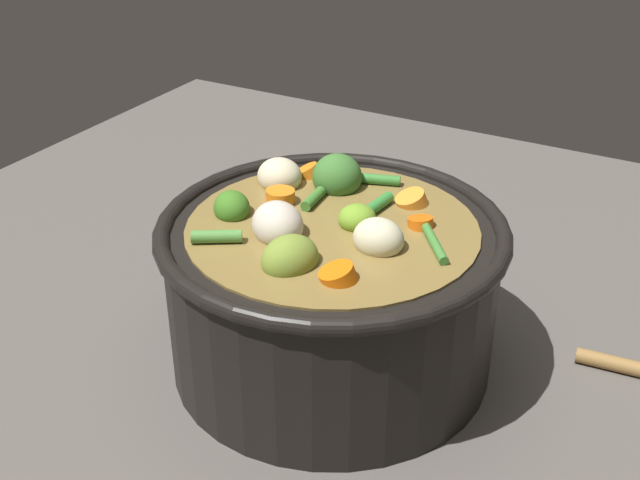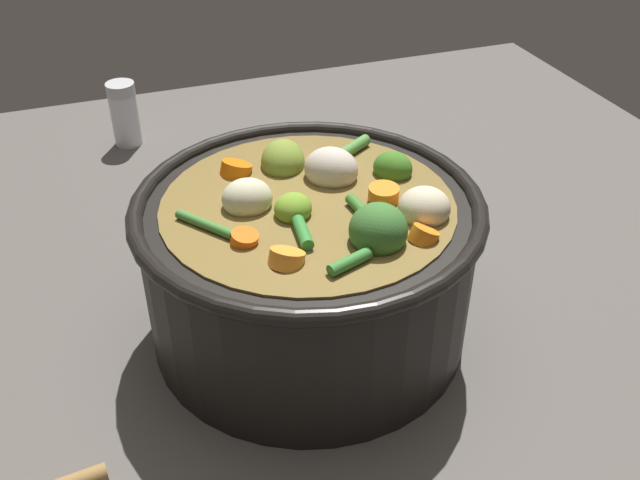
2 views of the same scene
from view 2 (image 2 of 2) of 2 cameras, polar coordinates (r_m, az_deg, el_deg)
The scene contains 3 objects.
ground_plane at distance 0.63m, azimuth -0.85°, elevation -6.91°, with size 1.10×1.10×0.00m, color #514C47.
cooking_pot at distance 0.59m, azimuth -0.86°, elevation -1.81°, with size 0.28×0.28×0.16m.
salt_shaker at distance 0.93m, azimuth -15.13°, elevation 9.56°, with size 0.03×0.03×0.08m.
Camera 2 is at (-0.45, 0.15, 0.42)m, focal length 40.68 mm.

